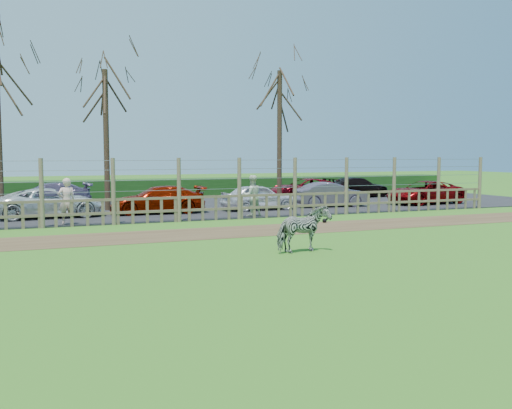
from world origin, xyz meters
name	(u,v)px	position (x,y,z in m)	size (l,w,h in m)	color
ground	(256,256)	(0.00, 0.00, 0.00)	(120.00, 120.00, 0.00)	#60A428
dirt_strip	(206,233)	(0.00, 4.50, 0.01)	(34.00, 2.80, 0.01)	brown
asphalt	(146,207)	(0.00, 14.50, 0.02)	(44.00, 13.00, 0.04)	#232326
hedge	(124,189)	(0.00, 21.50, 0.55)	(46.00, 2.00, 1.10)	#1E4716
fence	(179,201)	(0.00, 8.00, 0.80)	(30.16, 0.16, 2.50)	brown
tree_mid	(106,105)	(-2.00, 13.50, 4.87)	(4.80, 4.80, 6.83)	#3D2B1E
tree_right	(280,104)	(7.00, 14.00, 5.24)	(4.80, 4.80, 7.35)	#3D2B1E
zebra	(303,229)	(1.35, -0.01, 0.63)	(0.68, 1.49, 1.26)	gray
visitor_a	(67,201)	(-4.13, 8.46, 0.90)	(0.63, 0.41, 1.72)	beige
visitor_b	(252,196)	(3.27, 8.57, 0.90)	(0.84, 0.65, 1.72)	silver
crow	(325,221)	(5.11, 5.59, 0.09)	(0.23, 0.17, 0.19)	black
car_2	(51,203)	(-4.59, 11.27, 0.64)	(1.99, 4.32, 1.20)	silver
car_3	(158,200)	(-0.15, 11.19, 0.64)	(1.68, 4.13, 1.20)	#861301
car_4	(259,197)	(4.57, 10.97, 0.64)	(1.42, 3.52, 1.20)	white
car_5	(331,194)	(8.56, 11.22, 0.64)	(1.27, 3.64, 1.20)	slate
car_6	(425,192)	(13.90, 10.72, 0.64)	(1.99, 4.32, 1.20)	maroon
car_9	(48,195)	(-4.53, 16.11, 0.64)	(1.68, 4.13, 1.20)	slate
car_12	(305,189)	(9.46, 15.81, 0.64)	(1.99, 4.32, 1.20)	maroon
car_13	(357,187)	(13.15, 16.08, 0.64)	(1.68, 4.13, 1.20)	black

